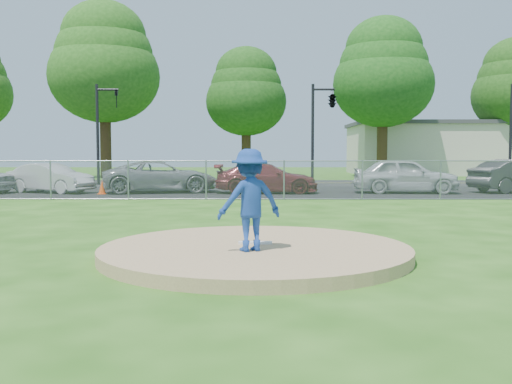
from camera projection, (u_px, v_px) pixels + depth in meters
ground at (258, 205)px, 19.94m from camera, size 120.00×120.00×0.00m
pitchers_mound at (255, 251)px, 9.96m from camera, size 5.40×5.40×0.20m
pitching_rubber at (255, 243)px, 10.15m from camera, size 0.60×0.15×0.04m
chain_link_fence at (258, 180)px, 21.88m from camera, size 40.00×0.06×1.50m
parking_lot at (258, 192)px, 26.42m from camera, size 50.00×8.00×0.01m
street at (259, 183)px, 33.90m from camera, size 60.00×7.00×0.01m
commercial_building at (451, 148)px, 47.60m from camera, size 16.40×9.40×4.30m
tree_left at (104, 62)px, 40.40m from camera, size 7.84×7.84×12.53m
tree_center at (246, 91)px, 43.44m from camera, size 6.16×6.16×9.84m
tree_right at (383, 72)px, 41.28m from camera, size 7.28×7.28×11.63m
traffic_signal_left at (102, 125)px, 31.74m from camera, size 1.28×0.20×5.60m
traffic_signal_center at (330, 102)px, 31.56m from camera, size 1.42×2.48×5.60m
pitcher at (250, 200)px, 9.38m from camera, size 1.24×0.99×1.68m
traffic_cone at (102, 187)px, 24.75m from camera, size 0.32×0.32×0.62m
parked_car_white at (51, 178)px, 25.64m from camera, size 4.21×2.78×1.31m
parked_car_gray at (161, 177)px, 25.84m from camera, size 5.55×3.46×1.43m
parked_car_darkred at (266, 178)px, 25.33m from camera, size 4.57×1.87×1.33m
parked_car_pearl at (405, 175)px, 25.44m from camera, size 4.75×2.21×1.57m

